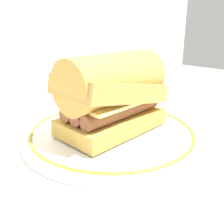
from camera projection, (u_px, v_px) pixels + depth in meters
The scene contains 3 objects.
ground_plane at pixel (124, 137), 0.44m from camera, with size 1.50×1.50×0.00m, color silver.
plate at pixel (112, 133), 0.44m from camera, with size 0.30×0.30×0.01m.
sausage_sandwich at pixel (112, 93), 0.42m from camera, with size 0.18×0.10×0.13m.
Camera 1 is at (-0.30, -0.27, 0.19)m, focal length 41.69 mm.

